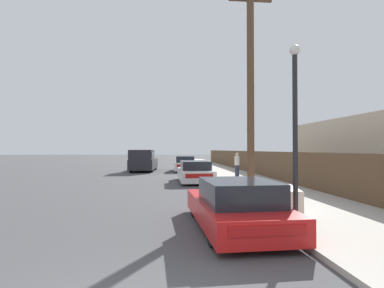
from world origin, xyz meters
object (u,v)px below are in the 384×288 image
discarded_fridge (286,199)px  car_parked_far (185,164)px  car_parked_mid (195,172)px  street_lamp (295,120)px  pedestrian (237,164)px  pickup_truck (143,161)px  parked_sports_car_red (236,206)px  utility_pole (251,83)px

discarded_fridge → car_parked_far: (-1.94, 18.26, 0.18)m
car_parked_mid → street_lamp: (1.37, -10.98, 2.09)m
car_parked_mid → pedestrian: bearing=34.2°
pickup_truck → car_parked_far: bearing=-174.2°
pedestrian → parked_sports_car_red: bearing=-103.7°
discarded_fridge → parked_sports_car_red: 2.51m
discarded_fridge → car_parked_far: 18.36m
utility_pole → pedestrian: (1.39, 8.14, -3.75)m
car_parked_mid → street_lamp: street_lamp is taller
car_parked_far → street_lamp: street_lamp is taller
parked_sports_car_red → car_parked_far: (0.01, 19.83, 0.07)m
pickup_truck → pedestrian: bearing=138.2°
street_lamp → pedestrian: 13.37m
discarded_fridge → car_parked_mid: (-1.94, 9.01, 0.14)m
parked_sports_car_red → car_parked_mid: size_ratio=1.02×
parked_sports_car_red → utility_pole: 6.44m
parked_sports_car_red → pedestrian: bearing=73.7°
car_parked_mid → pedestrian: pedestrian is taller
pedestrian → car_parked_mid: bearing=-145.1°
discarded_fridge → street_lamp: size_ratio=0.43×
utility_pole → pedestrian: 9.07m
car_parked_mid → pedestrian: (3.11, 2.17, 0.35)m
street_lamp → utility_pole: bearing=86.0°
parked_sports_car_red → street_lamp: (1.38, -0.39, 2.12)m
parked_sports_car_red → pedestrian: 13.14m
street_lamp → pedestrian: size_ratio=2.71×
parked_sports_car_red → pickup_truck: 20.03m
pickup_truck → car_parked_mid: bearing=115.9°
pickup_truck → utility_pole: 16.45m
parked_sports_car_red → utility_pole: bearing=66.9°
car_parked_mid → car_parked_far: bearing=89.3°
utility_pole → pedestrian: size_ratio=5.50×
car_parked_far → pickup_truck: bearing=-174.5°
parked_sports_car_red → pickup_truck: pickup_truck is taller
pedestrian → discarded_fridge: bearing=-96.0°
pedestrian → street_lamp: bearing=-97.5°
street_lamp → car_parked_far: bearing=93.9°
discarded_fridge → pickup_truck: bearing=119.5°
discarded_fridge → car_parked_mid: 9.22m
pickup_truck → street_lamp: bearing=107.7°
utility_pole → parked_sports_car_red: bearing=-110.5°
car_parked_far → pickup_truck: 3.78m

